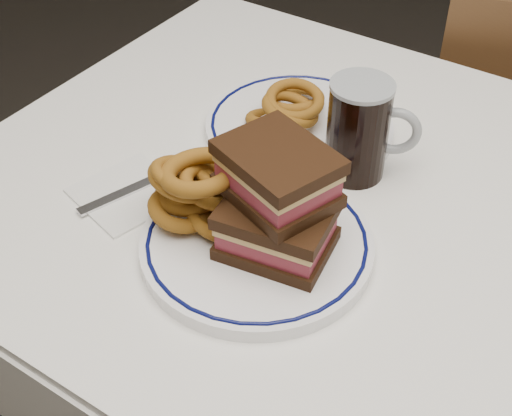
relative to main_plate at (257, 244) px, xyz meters
The scene contains 9 objects.
dining_table 0.24m from the main_plate, 46.90° to the left, with size 1.27×0.87×0.75m.
main_plate is the anchor object (origin of this frame).
reuben_sandwich 0.08m from the main_plate, 19.50° to the left, with size 0.16×0.15×0.13m.
onion_rings_main 0.10m from the main_plate, behind, with size 0.15×0.13×0.12m.
ketchup_ramekin 0.07m from the main_plate, 111.90° to the left, with size 0.06×0.06×0.03m.
beer_mug 0.22m from the main_plate, 82.11° to the left, with size 0.12×0.09×0.14m.
far_plate 0.26m from the main_plate, 109.41° to the left, with size 0.28×0.28×0.02m.
onion_rings_far 0.27m from the main_plate, 113.17° to the left, with size 0.12×0.14×0.08m.
napkin_fork 0.21m from the main_plate, behind, with size 0.16×0.17×0.01m.
Camera 1 is at (0.21, -0.68, 1.38)m, focal length 50.00 mm.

